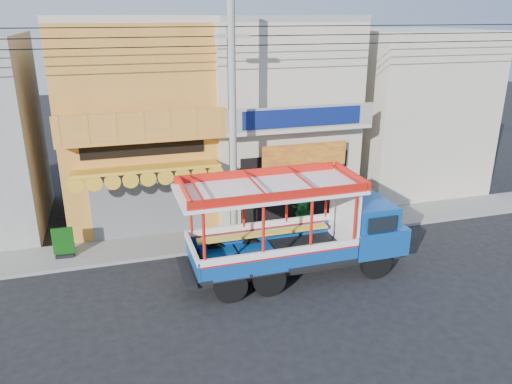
% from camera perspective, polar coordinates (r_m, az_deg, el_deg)
% --- Properties ---
extents(ground, '(90.00, 90.00, 0.00)m').
position_cam_1_polar(ground, '(16.51, 3.87, -10.51)').
color(ground, black).
rests_on(ground, ground).
extents(sidewalk, '(30.00, 2.00, 0.12)m').
position_cam_1_polar(sidewalk, '(19.85, -0.14, -4.79)').
color(sidewalk, slate).
rests_on(sidewalk, ground).
extents(shophouse_left, '(6.00, 7.50, 8.24)m').
position_cam_1_polar(shophouse_left, '(21.72, -13.48, 8.07)').
color(shophouse_left, '#C87B2C').
rests_on(shophouse_left, ground).
extents(shophouse_right, '(6.00, 6.75, 8.24)m').
position_cam_1_polar(shophouse_right, '(22.83, 1.87, 9.15)').
color(shophouse_right, '#C0B59D').
rests_on(shophouse_right, ground).
extents(party_pilaster, '(0.35, 0.30, 8.00)m').
position_cam_1_polar(party_pilaster, '(19.12, -3.77, 6.69)').
color(party_pilaster, '#C0B59D').
rests_on(party_pilaster, ground).
extents(filler_building_right, '(6.00, 6.00, 7.60)m').
position_cam_1_polar(filler_building_right, '(25.96, 16.85, 8.93)').
color(filler_building_right, '#C0B59D').
rests_on(filler_building_right, ground).
extents(utility_pole, '(28.00, 0.26, 9.00)m').
position_cam_1_polar(utility_pole, '(17.46, -2.21, 8.93)').
color(utility_pole, gray).
rests_on(utility_pole, ground).
extents(songthaew_truck, '(7.45, 2.58, 3.47)m').
position_cam_1_polar(songthaew_truck, '(16.56, 6.21, -3.99)').
color(songthaew_truck, black).
rests_on(songthaew_truck, ground).
extents(green_sign, '(0.72, 0.36, 1.11)m').
position_cam_1_polar(green_sign, '(19.01, -21.13, -5.64)').
color(green_sign, black).
rests_on(green_sign, sidewalk).
extents(potted_plant_a, '(1.28, 1.25, 1.07)m').
position_cam_1_polar(potted_plant_a, '(20.63, 5.41, -2.11)').
color(potted_plant_a, '#1B5F21').
rests_on(potted_plant_a, sidewalk).
extents(potted_plant_b, '(0.70, 0.69, 0.99)m').
position_cam_1_polar(potted_plant_b, '(20.55, 5.47, -2.33)').
color(potted_plant_b, '#1B5F21').
rests_on(potted_plant_b, sidewalk).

